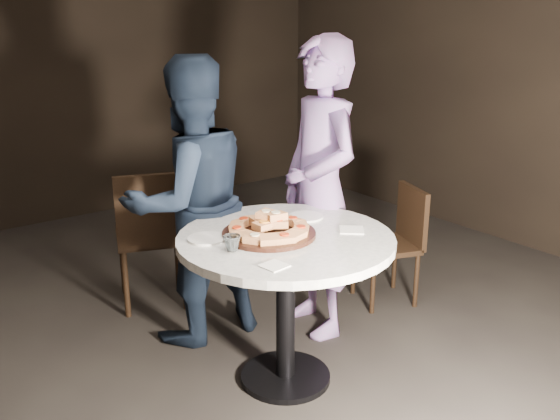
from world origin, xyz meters
The scene contains 13 objects.
floor centered at (0.00, 0.00, 0.00)m, with size 7.00×7.00×0.00m, color black.
table centered at (0.05, -0.08, 0.70)m, with size 1.50×1.50×0.86m.
serving_board centered at (-0.01, -0.02, 0.87)m, with size 0.49×0.49×0.02m, color black.
focaccia_pile centered at (-0.01, -0.02, 0.91)m, with size 0.44×0.44×0.12m.
plate_left centered at (-0.30, 0.12, 0.86)m, with size 0.20×0.20×0.01m, color white.
plate_right centered at (0.33, 0.09, 0.86)m, with size 0.19×0.19×0.01m, color white.
water_glass centered at (-0.28, -0.09, 0.90)m, with size 0.08×0.08×0.08m, color silver.
napkin_near centered at (-0.24, -0.37, 0.86)m, with size 0.11×0.11×0.01m, color white.
napkin_far centered at (0.39, -0.22, 0.86)m, with size 0.13×0.13×0.01m, color white.
chair_far centered at (-0.12, 1.18, 0.57)m, with size 0.60×0.61×0.98m.
chair_right centered at (1.30, 0.27, 0.47)m, with size 0.51×0.50×0.82m.
diner_navy centered at (-0.08, 0.69, 0.87)m, with size 0.85×0.66×1.74m, color #141F32.
diner_teal centered at (0.61, 0.30, 0.93)m, with size 0.68×0.44×1.85m, color #846AA9.
Camera 1 is at (-1.81, -2.49, 1.98)m, focal length 40.00 mm.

